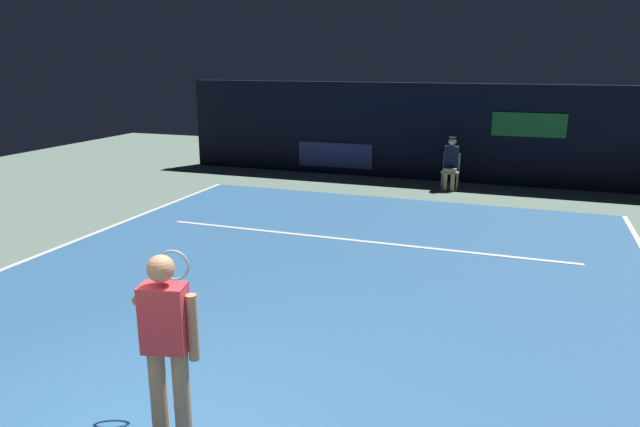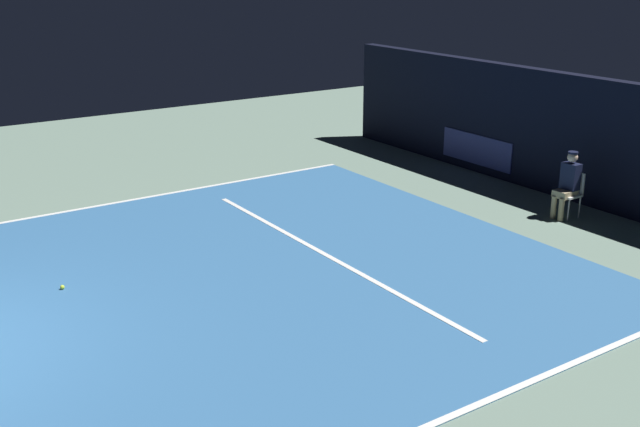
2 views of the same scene
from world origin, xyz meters
name	(u,v)px [view 2 (image 2 of 2)]	position (x,y,z in m)	size (l,w,h in m)	color
ground_plane	(226,280)	(0.00, 4.45, 0.00)	(28.18, 28.18, 0.00)	slate
court_surface	(226,279)	(0.00, 4.45, 0.01)	(9.72, 10.89, 0.01)	#336699
line_sideline_left	(429,426)	(4.81, 4.45, 0.01)	(0.10, 10.89, 0.01)	white
line_sideline_right	(119,202)	(-4.81, 4.45, 0.01)	(0.10, 10.89, 0.01)	white
line_service	(325,254)	(0.00, 6.35, 0.01)	(7.58, 0.10, 0.01)	white
back_wall	(567,136)	(0.00, 12.50, 1.30)	(13.76, 0.33, 2.60)	black
line_judge_on_chair	(568,184)	(0.98, 11.40, 0.69)	(0.45, 0.54, 1.32)	white
tennis_ball	(62,287)	(-1.06, 2.18, 0.05)	(0.07, 0.07, 0.07)	#CCE033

